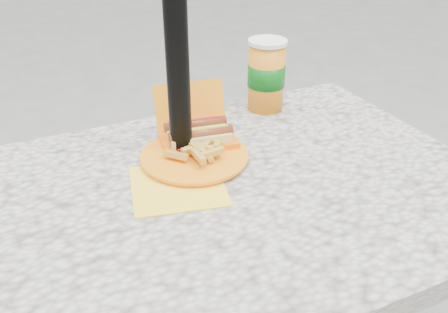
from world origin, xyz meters
name	(u,v)px	position (x,y,z in m)	size (l,w,h in m)	color
picnic_table	(211,233)	(0.00, 0.00, 0.64)	(1.20, 0.80, 0.75)	beige
umbrella_pole	(175,3)	(0.00, 0.16, 1.10)	(0.05, 0.05, 2.20)	black
hotdog_box	(198,136)	(0.05, 0.19, 0.78)	(0.19, 0.18, 0.13)	orange
fries_plate	(194,157)	(0.02, 0.13, 0.76)	(0.31, 0.32, 0.05)	yellow
soda_cup	(266,75)	(0.31, 0.32, 0.85)	(0.10, 0.10, 0.19)	orange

